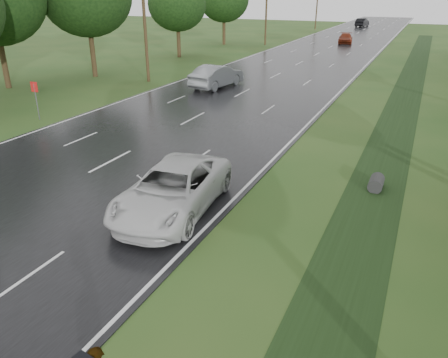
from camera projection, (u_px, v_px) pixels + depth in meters
road at (311, 58)px, 51.01m from camera, size 14.00×180.00×0.04m
edge_stripe_east at (370, 61)px, 48.43m from camera, size 0.12×180.00×0.01m
edge_stripe_west at (256, 54)px, 53.57m from camera, size 0.12×180.00×0.01m
center_line at (311, 57)px, 51.00m from camera, size 0.12×180.00×0.01m
drainage_ditch at (395, 130)px, 24.69m from camera, size 2.20×120.00×0.56m
road_sign at (35, 93)px, 26.07m from camera, size 0.50×0.06×2.30m
utility_pole_mid at (144, 18)px, 35.77m from camera, size 1.60×0.26×10.00m
utility_pole_far at (266, 6)px, 60.79m from camera, size 1.60×0.26×10.00m
utility_pole_distant at (317, 1)px, 85.82m from camera, size 1.60×0.26×10.00m
tree_west_d at (177, 4)px, 49.10m from camera, size 6.60×6.60×8.80m
white_pickup at (173, 189)px, 15.35m from camera, size 3.32×6.18×1.65m
silver_sedan at (217, 76)px, 35.05m from camera, size 2.65×5.64×1.79m
far_car_red at (345, 38)px, 64.04m from camera, size 2.64×5.03×1.39m
far_car_dark at (362, 22)px, 92.99m from camera, size 2.34×5.33×1.70m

